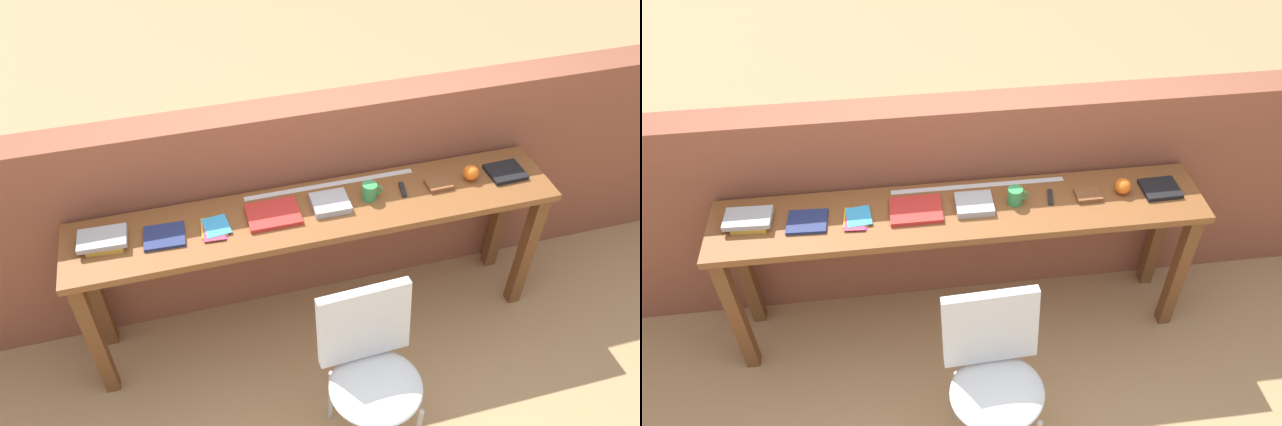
% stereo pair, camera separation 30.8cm
% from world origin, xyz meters
% --- Properties ---
extents(ground_plane, '(40.00, 40.00, 0.00)m').
position_xyz_m(ground_plane, '(0.00, 0.00, 0.00)').
color(ground_plane, tan).
extents(brick_wall_back, '(6.00, 0.20, 1.29)m').
position_xyz_m(brick_wall_back, '(0.00, 0.64, 0.65)').
color(brick_wall_back, brown).
rests_on(brick_wall_back, ground).
extents(sideboard, '(2.50, 0.44, 0.88)m').
position_xyz_m(sideboard, '(0.00, 0.30, 0.74)').
color(sideboard, brown).
rests_on(sideboard, ground).
extents(chair_white_moulded, '(0.46, 0.47, 0.89)m').
position_xyz_m(chair_white_moulded, '(0.07, -0.42, 0.53)').
color(chair_white_moulded, silver).
rests_on(chair_white_moulded, ground).
extents(book_stack_leftmost, '(0.23, 0.16, 0.05)m').
position_xyz_m(book_stack_leftmost, '(-1.04, 0.32, 0.91)').
color(book_stack_leftmost, gold).
rests_on(book_stack_leftmost, sideboard).
extents(magazine_cycling, '(0.20, 0.17, 0.02)m').
position_xyz_m(magazine_cycling, '(-0.76, 0.30, 0.89)').
color(magazine_cycling, navy).
rests_on(magazine_cycling, sideboard).
extents(pamphlet_pile_colourful, '(0.15, 0.18, 0.01)m').
position_xyz_m(pamphlet_pile_colourful, '(-0.52, 0.29, 0.89)').
color(pamphlet_pile_colourful, orange).
rests_on(pamphlet_pile_colourful, sideboard).
extents(book_open_centre, '(0.26, 0.20, 0.02)m').
position_xyz_m(book_open_centre, '(-0.22, 0.31, 0.89)').
color(book_open_centre, red).
rests_on(book_open_centre, sideboard).
extents(book_grey_hardcover, '(0.19, 0.17, 0.04)m').
position_xyz_m(book_grey_hardcover, '(0.07, 0.31, 0.90)').
color(book_grey_hardcover, '#9E9EA3').
rests_on(book_grey_hardcover, sideboard).
extents(mug, '(0.11, 0.08, 0.09)m').
position_xyz_m(mug, '(0.28, 0.32, 0.92)').
color(mug, '#338C4C').
rests_on(mug, sideboard).
extents(multitool_folded, '(0.04, 0.11, 0.02)m').
position_xyz_m(multitool_folded, '(0.47, 0.33, 0.89)').
color(multitool_folded, black).
rests_on(multitool_folded, sideboard).
extents(leather_journal_brown, '(0.13, 0.10, 0.02)m').
position_xyz_m(leather_journal_brown, '(0.66, 0.31, 0.89)').
color(leather_journal_brown, brown).
rests_on(leather_journal_brown, sideboard).
extents(sports_ball_small, '(0.08, 0.08, 0.08)m').
position_xyz_m(sports_ball_small, '(0.84, 0.32, 0.92)').
color(sports_ball_small, orange).
rests_on(sports_ball_small, sideboard).
extents(book_repair_rightmost, '(0.19, 0.17, 0.02)m').
position_xyz_m(book_repair_rightmost, '(1.05, 0.31, 0.89)').
color(book_repair_rightmost, black).
rests_on(book_repair_rightmost, sideboard).
extents(ruler_metal_back_edge, '(0.91, 0.03, 0.00)m').
position_xyz_m(ruler_metal_back_edge, '(0.11, 0.47, 0.88)').
color(ruler_metal_back_edge, silver).
rests_on(ruler_metal_back_edge, sideboard).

